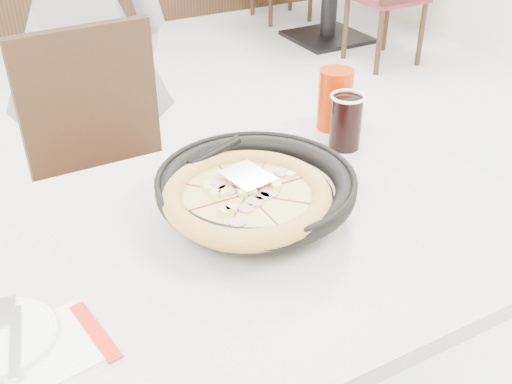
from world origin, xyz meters
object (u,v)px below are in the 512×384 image
pizza_pan (256,195)px  side_plate (2,338)px  pizza (247,203)px  diner_person (77,27)px  cola_glass (346,123)px  red_cup (335,99)px  chair_far (122,200)px  main_table (245,364)px

pizza_pan → side_plate: pizza_pan is taller
pizza → side_plate: (-0.48, -0.09, -0.05)m
pizza_pan → diner_person: 1.15m
side_plate → cola_glass: bearing=18.0°
pizza → red_cup: 0.51m
cola_glass → red_cup: 0.11m
chair_far → diner_person: 0.66m
red_cup → pizza_pan: bearing=-145.6°
chair_far → red_cup: bearing=141.5°
main_table → cola_glass: (0.39, 0.20, 0.44)m
main_table → cola_glass: 0.62m
chair_far → diner_person: diner_person is taller
pizza → side_plate: size_ratio=1.72×
chair_far → side_plate: bearing=58.3°
pizza_pan → pizza: size_ratio=1.10×
red_cup → diner_person: size_ratio=0.09×
pizza → chair_far: bearing=97.2°
main_table → red_cup: red_cup is taller
diner_person → main_table: bearing=110.6°
pizza_pan → cola_glass: bearing=24.4°
chair_far → side_plate: (-0.40, -0.73, 0.28)m
side_plate → diner_person: (0.46, 1.27, 0.09)m
pizza → diner_person: bearing=91.0°
diner_person → pizza: bearing=111.3°
cola_glass → side_plate: bearing=-162.0°
pizza_pan → diner_person: bearing=93.2°
red_cup → diner_person: (-0.44, 0.89, 0.02)m
side_plate → red_cup: (0.90, 0.38, 0.07)m
pizza → red_cup: (0.42, 0.30, 0.02)m
diner_person → pizza_pan: bearing=113.4°
main_table → chair_far: size_ratio=1.26×
pizza_pan → red_cup: (0.37, 0.25, 0.04)m
main_table → pizza: (0.01, 0.01, 0.44)m
chair_far → pizza: bearing=94.0°
chair_far → cola_glass: size_ratio=7.31×
side_plate → red_cup: 0.98m
diner_person → red_cup: bearing=136.3°
chair_far → red_cup: size_ratio=5.94×
pizza_pan → diner_person: size_ratio=0.19×
main_table → red_cup: size_ratio=7.50×
chair_far → cola_glass: bearing=131.9°
main_table → pizza_pan: 0.42m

